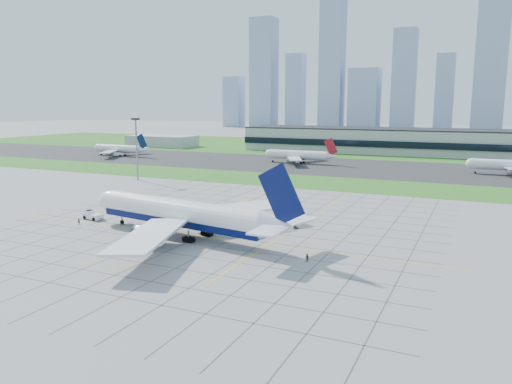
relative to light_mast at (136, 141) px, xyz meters
The scene contains 15 objects.
ground 96.89m from the light_mast, 42.88° to the right, with size 1400.00×1400.00×0.00m, color gray.
grass_median 76.07m from the light_mast, 19.65° to the left, with size 700.00×35.00×0.04m, color #2C7321.
asphalt_taxiway 107.52m from the light_mast, 48.81° to the left, with size 700.00×75.00×0.04m, color #383838.
grass_far 203.13m from the light_mast, 69.78° to the left, with size 700.00×145.00×0.04m, color #2C7321.
apron_markings 90.15m from the light_mast, 37.43° to the right, with size 120.00×130.00×0.03m.
terminal 198.37m from the light_mast, 56.29° to the left, with size 260.00×43.00×15.80m.
service_block 171.09m from the light_mast, 121.83° to the left, with size 50.00×25.00×8.00m, color #B7B7B2.
light_mast is the anchor object (origin of this frame).
city_skyline 461.11m from the light_mast, 82.33° to the left, with size 523.00×32.40×160.00m.
airliner 95.71m from the light_mast, 45.84° to the right, with size 61.67×62.00×19.52m.
pushback_tug 73.50m from the light_mast, 61.93° to the right, with size 8.66×3.78×2.38m.
crew_near 79.31m from the light_mast, 63.38° to the right, with size 0.60×0.39×1.64m, color black.
crew_far 125.57m from the light_mast, 36.84° to the right, with size 0.84×0.65×1.72m, color black.
distant_jet_0 103.85m from the light_mast, 133.79° to the left, with size 36.87×42.66×14.08m.
distant_jet_1 94.17m from the light_mast, 64.18° to the left, with size 37.96×42.66×14.08m.
Camera 1 is at (60.47, -101.17, 31.21)m, focal length 35.00 mm.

